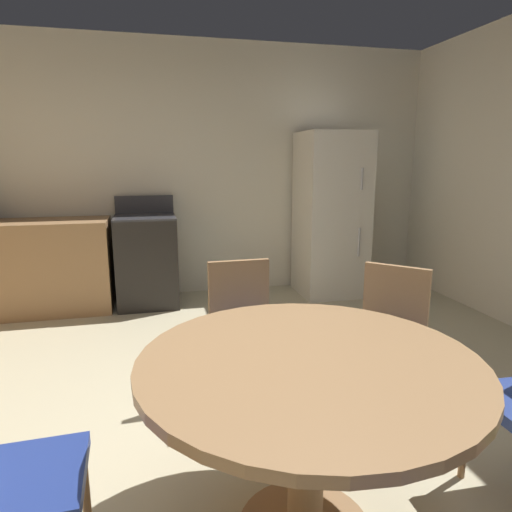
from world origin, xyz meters
TOP-DOWN VIEW (x-y plane):
  - ground_plane at (0.00, 0.00)m, footprint 14.00×14.00m
  - wall_back at (0.00, 3.08)m, footprint 5.83×0.12m
  - kitchen_counter at (-1.69, 2.68)m, footprint 1.84×0.60m
  - oven_range at (-0.43, 2.68)m, footprint 0.60×0.60m
  - refrigerator at (1.55, 2.63)m, footprint 0.68×0.68m
  - dining_table at (0.17, -0.49)m, footprint 1.27×1.27m
  - chair_north at (0.14, 0.57)m, footprint 0.41×0.41m
  - chair_northeast at (0.93, 0.25)m, footprint 0.57×0.57m

SIDE VIEW (x-z plane):
  - ground_plane at x=0.00m, z-range 0.00..0.00m
  - kitchen_counter at x=-1.69m, z-range 0.00..0.90m
  - oven_range at x=-0.43m, z-range -0.08..1.02m
  - chair_north at x=0.14m, z-range 0.07..0.94m
  - chair_northeast at x=0.93m, z-range 0.07..0.94m
  - dining_table at x=0.17m, z-range 0.23..0.99m
  - refrigerator at x=1.55m, z-range 0.00..1.76m
  - wall_back at x=0.00m, z-range 0.00..2.70m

